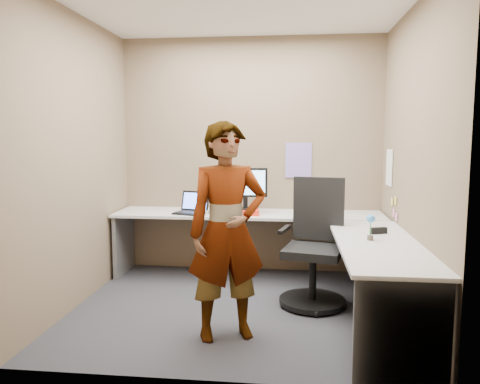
# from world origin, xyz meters

# --- Properties ---
(ground) EXTENTS (3.00, 3.00, 0.00)m
(ground) POSITION_xyz_m (0.00, 0.00, 0.00)
(ground) COLOR #26252A
(ground) RESTS_ON ground
(wall_back) EXTENTS (3.00, 0.00, 3.00)m
(wall_back) POSITION_xyz_m (0.00, 1.30, 1.35)
(wall_back) COLOR brown
(wall_back) RESTS_ON ground
(wall_right) EXTENTS (0.00, 2.70, 2.70)m
(wall_right) POSITION_xyz_m (1.50, 0.00, 1.35)
(wall_right) COLOR brown
(wall_right) RESTS_ON ground
(wall_left) EXTENTS (0.00, 2.70, 2.70)m
(wall_left) POSITION_xyz_m (-1.50, 0.00, 1.35)
(wall_left) COLOR brown
(wall_left) RESTS_ON ground
(ceiling) EXTENTS (3.00, 3.00, 0.00)m
(ceiling) POSITION_xyz_m (0.00, 0.00, 2.70)
(ceiling) COLOR white
(ceiling) RESTS_ON wall_back
(desk) EXTENTS (2.98, 2.58, 0.73)m
(desk) POSITION_xyz_m (0.44, 0.39, 0.59)
(desk) COLOR silver
(desk) RESTS_ON ground
(paper_ream) EXTENTS (0.32, 0.25, 0.06)m
(paper_ream) POSITION_xyz_m (-0.02, 0.85, 0.76)
(paper_ream) COLOR red
(paper_ream) RESTS_ON desk
(monitor) EXTENTS (0.47, 0.16, 0.45)m
(monitor) POSITION_xyz_m (-0.02, 0.87, 1.05)
(monitor) COLOR black
(monitor) RESTS_ON paper_ream
(laptop) EXTENTS (0.39, 0.36, 0.24)m
(laptop) POSITION_xyz_m (-0.61, 0.88, 0.79)
(laptop) COLOR black
(laptop) RESTS_ON desk
(trackball_mouse) EXTENTS (0.12, 0.08, 0.07)m
(trackball_mouse) POSITION_xyz_m (-0.49, 0.79, 0.76)
(trackball_mouse) COLOR #B7B7BC
(trackball_mouse) RESTS_ON desk
(origami) EXTENTS (0.10, 0.10, 0.06)m
(origami) POSITION_xyz_m (-0.23, 0.76, 0.76)
(origami) COLOR white
(origami) RESTS_ON desk
(stapler) EXTENTS (0.15, 0.09, 0.05)m
(stapler) POSITION_xyz_m (1.24, -0.00, 0.76)
(stapler) COLOR black
(stapler) RESTS_ON desk
(flower) EXTENTS (0.07, 0.07, 0.22)m
(flower) POSITION_xyz_m (1.12, -0.27, 0.87)
(flower) COLOR brown
(flower) RESTS_ON desk
(calendar_purple) EXTENTS (0.30, 0.01, 0.40)m
(calendar_purple) POSITION_xyz_m (0.55, 1.29, 1.30)
(calendar_purple) COLOR #846BB7
(calendar_purple) RESTS_ON wall_back
(calendar_white) EXTENTS (0.01, 0.28, 0.38)m
(calendar_white) POSITION_xyz_m (1.49, 0.90, 1.25)
(calendar_white) COLOR white
(calendar_white) RESTS_ON wall_right
(sticky_note_a) EXTENTS (0.01, 0.07, 0.07)m
(sticky_note_a) POSITION_xyz_m (1.49, 0.55, 0.95)
(sticky_note_a) COLOR #F2E059
(sticky_note_a) RESTS_ON wall_right
(sticky_note_b) EXTENTS (0.01, 0.07, 0.07)m
(sticky_note_b) POSITION_xyz_m (1.49, 0.60, 0.82)
(sticky_note_b) COLOR pink
(sticky_note_b) RESTS_ON wall_right
(sticky_note_c) EXTENTS (0.01, 0.07, 0.07)m
(sticky_note_c) POSITION_xyz_m (1.49, 0.48, 0.80)
(sticky_note_c) COLOR pink
(sticky_note_c) RESTS_ON wall_right
(sticky_note_d) EXTENTS (0.01, 0.07, 0.07)m
(sticky_note_d) POSITION_xyz_m (1.49, 0.70, 0.92)
(sticky_note_d) COLOR #F2E059
(sticky_note_d) RESTS_ON wall_right
(office_chair) EXTENTS (0.66, 0.63, 1.16)m
(office_chair) POSITION_xyz_m (0.70, 0.21, 0.48)
(office_chair) COLOR black
(office_chair) RESTS_ON ground
(person) EXTENTS (0.73, 0.61, 1.69)m
(person) POSITION_xyz_m (-0.01, -0.61, 0.85)
(person) COLOR #999399
(person) RESTS_ON ground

